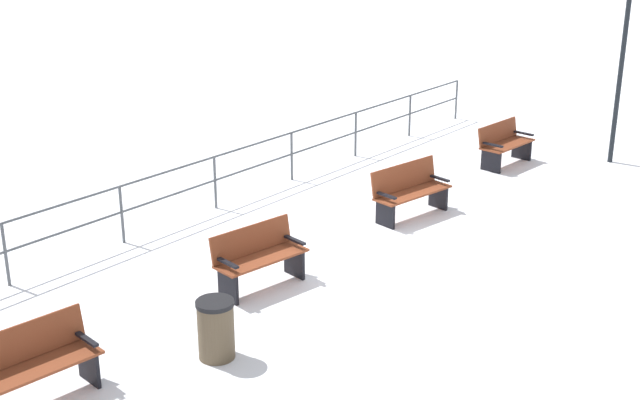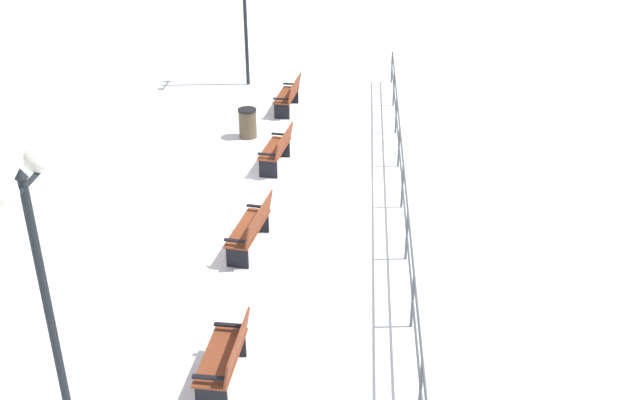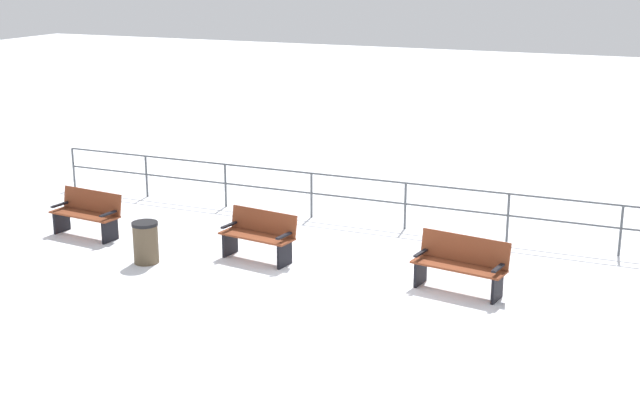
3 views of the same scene
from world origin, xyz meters
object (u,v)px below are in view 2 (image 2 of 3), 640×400
at_px(bench_third, 252,227).
at_px(trash_bin, 248,123).
at_px(bench_fourth, 226,357).
at_px(lamppost_middle, 35,243).
at_px(bench_second, 278,149).
at_px(bench_nearest, 289,95).

relative_size(bench_third, trash_bin, 2.12).
height_order(bench_fourth, lamppost_middle, lamppost_middle).
distance_m(bench_second, lamppost_middle, 9.97).
height_order(bench_second, trash_bin, bench_second).
distance_m(bench_second, trash_bin, 2.11).
bearing_deg(bench_nearest, bench_third, 96.15).
bearing_deg(bench_fourth, trash_bin, -79.69).
relative_size(bench_nearest, bench_second, 1.04).
distance_m(bench_third, trash_bin, 5.81).
bearing_deg(trash_bin, bench_fourth, 96.41).
bearing_deg(bench_third, bench_nearest, -80.89).
bearing_deg(trash_bin, bench_second, 118.44).
xyz_separation_m(bench_second, bench_fourth, (-0.08, 7.77, -0.02)).
distance_m(bench_second, bench_fourth, 7.77).
height_order(bench_nearest, lamppost_middle, lamppost_middle).
height_order(bench_nearest, trash_bin, bench_nearest).
xyz_separation_m(bench_nearest, bench_fourth, (-0.17, 11.66, -0.02)).
height_order(bench_second, lamppost_middle, lamppost_middle).
xyz_separation_m(bench_third, bench_fourth, (-0.15, 3.88, -0.03)).
xyz_separation_m(bench_nearest, lamppost_middle, (1.54, 13.30, 2.86)).
relative_size(bench_nearest, trash_bin, 2.00).
bearing_deg(bench_third, trash_bin, -71.87).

